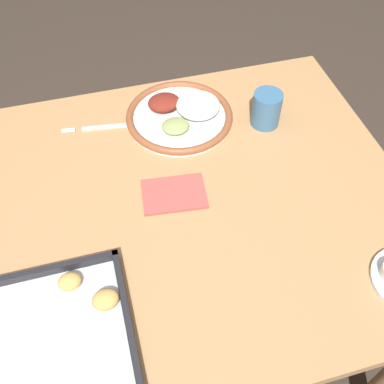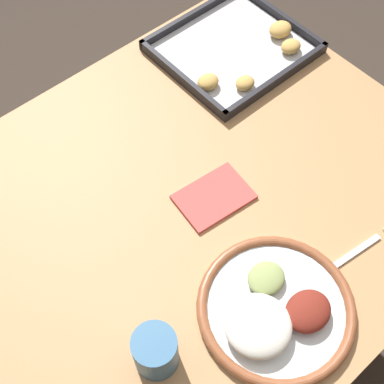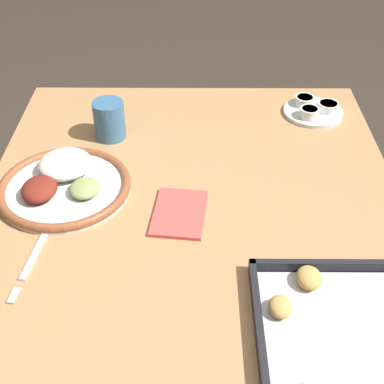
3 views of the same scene
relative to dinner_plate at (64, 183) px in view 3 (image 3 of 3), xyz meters
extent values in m
cube|color=#AD7F51|center=(0.06, 0.28, -0.03)|extent=(1.06, 0.90, 0.03)
cylinder|color=#AD7F51|center=(-0.42, -0.12, -0.40)|extent=(0.06, 0.06, 0.71)
cylinder|color=#AD7F51|center=(-0.42, 0.68, -0.40)|extent=(0.06, 0.06, 0.71)
cylinder|color=silver|center=(0.01, 0.00, -0.01)|extent=(0.28, 0.28, 0.01)
torus|color=brown|center=(0.01, 0.00, 0.00)|extent=(0.29, 0.29, 0.02)
ellipsoid|color=silver|center=(-0.05, 0.00, 0.02)|extent=(0.12, 0.12, 0.04)
ellipsoid|color=maroon|center=(0.04, -0.04, 0.01)|extent=(0.09, 0.07, 0.04)
ellipsoid|color=#8C9E5B|center=(0.03, 0.05, 0.01)|extent=(0.07, 0.06, 0.03)
cube|color=silver|center=(0.19, -0.02, -0.01)|extent=(0.16, 0.03, 0.00)
cylinder|color=silver|center=(0.30, -0.04, -0.01)|extent=(0.04, 0.01, 0.00)
cylinder|color=silver|center=(0.30, -0.03, -0.01)|extent=(0.04, 0.01, 0.00)
cylinder|color=silver|center=(0.30, -0.03, -0.01)|extent=(0.04, 0.01, 0.00)
cylinder|color=silver|center=(0.30, -0.03, -0.01)|extent=(0.04, 0.01, 0.00)
cylinder|color=silver|center=(-0.32, 0.60, -0.01)|extent=(0.16, 0.16, 0.01)
cylinder|color=silver|center=(-0.32, 0.63, 0.01)|extent=(0.06, 0.06, 0.02)
cylinder|color=#B22819|center=(-0.32, 0.63, 0.01)|extent=(0.05, 0.05, 0.01)
cylinder|color=silver|center=(-0.36, 0.58, 0.01)|extent=(0.05, 0.05, 0.02)
cylinder|color=#593319|center=(-0.36, 0.58, 0.01)|extent=(0.04, 0.04, 0.01)
cylinder|color=silver|center=(-0.29, 0.58, 0.01)|extent=(0.05, 0.05, 0.03)
cylinder|color=#51992D|center=(-0.29, 0.58, 0.02)|extent=(0.04, 0.04, 0.01)
cube|color=black|center=(0.41, 0.54, -0.01)|extent=(0.34, 0.31, 0.01)
cube|color=silver|center=(0.41, 0.54, -0.01)|extent=(0.31, 0.29, 0.00)
cube|color=black|center=(0.41, 0.39, 0.00)|extent=(0.34, 0.01, 0.02)
cube|color=black|center=(0.24, 0.54, 0.00)|extent=(0.01, 0.31, 0.02)
ellipsoid|color=tan|center=(0.28, 0.48, 0.01)|extent=(0.05, 0.05, 0.03)
ellipsoid|color=tan|center=(0.34, 0.43, 0.01)|extent=(0.05, 0.04, 0.03)
cylinder|color=#38668E|center=(-0.21, 0.08, 0.03)|extent=(0.08, 0.08, 0.10)
cube|color=#CC4C47|center=(0.08, 0.25, -0.01)|extent=(0.16, 0.12, 0.01)
camera|label=1|loc=(0.21, 0.89, 0.81)|focal=42.00mm
camera|label=2|loc=(-0.33, -0.15, 0.92)|focal=50.00mm
camera|label=3|loc=(0.91, 0.28, 0.71)|focal=50.00mm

